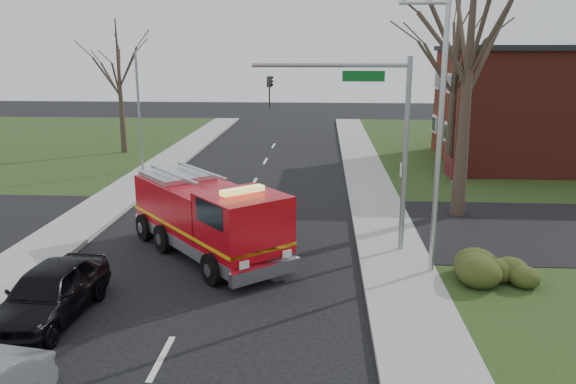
{
  "coord_description": "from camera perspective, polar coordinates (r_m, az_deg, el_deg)",
  "views": [
    {
      "loc": [
        3.68,
        -17.52,
        6.99
      ],
      "look_at": [
        2.46,
        2.12,
        2.0
      ],
      "focal_mm": 35.0,
      "sensor_mm": 36.0,
      "label": 1
    }
  ],
  "objects": [
    {
      "name": "sidewalk_left",
      "position": [
        21.27,
        -24.51,
        -6.08
      ],
      "size": [
        2.4,
        80.0,
        0.15
      ],
      "primitive_type": "cube",
      "color": "gray",
      "rests_on": "ground"
    },
    {
      "name": "bare_tree_far",
      "position": [
        33.33,
        16.67,
        12.79
      ],
      "size": [
        5.25,
        5.25,
        10.5
      ],
      "color": "#3E2E24",
      "rests_on": "ground"
    },
    {
      "name": "bare_tree_left",
      "position": [
        39.96,
        -16.81,
        11.6
      ],
      "size": [
        4.5,
        4.5,
        9.0
      ],
      "color": "#3E2E24",
      "rests_on": "ground"
    },
    {
      "name": "health_center_sign",
      "position": [
        31.38,
        16.05,
        2.44
      ],
      "size": [
        0.12,
        2.0,
        1.4
      ],
      "color": "#531315",
      "rests_on": "ground"
    },
    {
      "name": "fire_engine",
      "position": [
        19.62,
        -8.04,
        -2.78
      ],
      "size": [
        6.43,
        7.0,
        2.87
      ],
      "rotation": [
        0.0,
        0.0,
        0.7
      ],
      "color": "#B80812",
      "rests_on": "ground"
    },
    {
      "name": "utility_pole_far",
      "position": [
        33.4,
        -14.89,
        7.76
      ],
      "size": [
        0.14,
        0.14,
        7.0
      ],
      "primitive_type": "cylinder",
      "color": "gray",
      "rests_on": "ground"
    },
    {
      "name": "streetlight_pole",
      "position": [
        17.54,
        14.97,
        5.76
      ],
      "size": [
        1.48,
        0.16,
        8.4
      ],
      "color": "#B7BABF",
      "rests_on": "ground"
    },
    {
      "name": "traffic_signal_mast",
      "position": [
        19.21,
        8.16,
        7.27
      ],
      "size": [
        5.29,
        0.18,
        6.8
      ],
      "color": "gray",
      "rests_on": "ground"
    },
    {
      "name": "bare_tree_near",
      "position": [
        24.23,
        18.05,
        14.56
      ],
      "size": [
        6.0,
        6.0,
        12.0
      ],
      "color": "#3E2E24",
      "rests_on": "ground"
    },
    {
      "name": "ground",
      "position": [
        19.22,
        -7.8,
        -7.24
      ],
      "size": [
        120.0,
        120.0,
        0.0
      ],
      "primitive_type": "plane",
      "color": "black",
      "rests_on": "ground"
    },
    {
      "name": "sidewalk_right",
      "position": [
        19.0,
        11.02,
        -7.39
      ],
      "size": [
        2.4,
        80.0,
        0.15
      ],
      "primitive_type": "cube",
      "color": "gray",
      "rests_on": "ground"
    },
    {
      "name": "brick_building",
      "position": [
        38.82,
        27.05,
        7.77
      ],
      "size": [
        15.4,
        10.4,
        7.25
      ],
      "color": "maroon",
      "rests_on": "ground"
    },
    {
      "name": "hedge_corner",
      "position": [
        18.5,
        20.18,
        -6.96
      ],
      "size": [
        2.8,
        2.0,
        0.9
      ],
      "primitive_type": "ellipsoid",
      "color": "#363F17",
      "rests_on": "lawn_right"
    },
    {
      "name": "parked_car_maroon",
      "position": [
        16.36,
        -23.1,
        -9.39
      ],
      "size": [
        2.03,
        4.51,
        1.51
      ],
      "primitive_type": "imported",
      "rotation": [
        0.0,
        0.0,
        -0.06
      ],
      "color": "black",
      "rests_on": "ground"
    }
  ]
}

